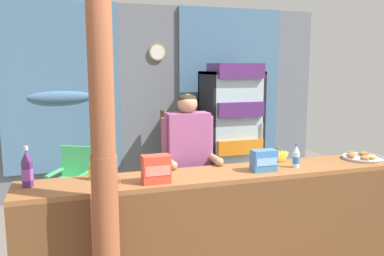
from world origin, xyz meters
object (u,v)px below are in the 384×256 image
(snack_box_biscuit, at_px, (264,161))
(banana_bunch, at_px, (277,157))
(timber_post, at_px, (104,163))
(plastic_lawn_chair, at_px, (73,177))
(stall_counter, at_px, (222,216))
(pastry_tray, at_px, (363,157))
(soda_bottle_grape_soda, at_px, (27,170))
(soda_bottle_water, at_px, (296,157))
(drink_fridge, at_px, (232,124))
(bottle_shelf_rack, at_px, (179,152))
(shopkeeper, at_px, (188,154))
(soda_bottle_lime_soda, at_px, (92,169))
(snack_box_crackers, at_px, (156,169))

(snack_box_biscuit, relative_size, banana_bunch, 0.82)
(timber_post, bearing_deg, plastic_lawn_chair, 94.18)
(snack_box_biscuit, bearing_deg, plastic_lawn_chair, 128.95)
(stall_counter, xyz_separation_m, pastry_tray, (1.56, 0.13, 0.38))
(soda_bottle_grape_soda, xyz_separation_m, soda_bottle_water, (2.29, -0.13, -0.04))
(drink_fridge, xyz_separation_m, bottle_shelf_rack, (-0.71, 0.21, -0.40))
(timber_post, relative_size, pastry_tray, 6.29)
(drink_fridge, distance_m, soda_bottle_water, 2.05)
(bottle_shelf_rack, xyz_separation_m, pastry_tray, (1.28, -2.17, 0.31))
(shopkeeper, relative_size, pastry_tray, 4.00)
(banana_bunch, bearing_deg, soda_bottle_lime_soda, -178.72)
(plastic_lawn_chair, bearing_deg, shopkeeper, -53.00)
(soda_bottle_grape_soda, distance_m, soda_bottle_lime_soda, 0.49)
(soda_bottle_grape_soda, relative_size, banana_bunch, 1.19)
(soda_bottle_lime_soda, distance_m, soda_bottle_water, 1.81)
(plastic_lawn_chair, height_order, soda_bottle_lime_soda, soda_bottle_lime_soda)
(soda_bottle_lime_soda, height_order, snack_box_biscuit, soda_bottle_lime_soda)
(soda_bottle_grape_soda, bearing_deg, bottle_shelf_rack, 49.05)
(plastic_lawn_chair, bearing_deg, pastry_tray, -34.26)
(bottle_shelf_rack, distance_m, soda_bottle_grape_soda, 2.82)
(stall_counter, xyz_separation_m, soda_bottle_grape_soda, (-1.55, 0.18, 0.50))
(shopkeeper, height_order, soda_bottle_lime_soda, shopkeeper)
(timber_post, bearing_deg, snack_box_biscuit, 14.14)
(timber_post, xyz_separation_m, soda_bottle_lime_soda, (-0.04, 0.55, -0.18))
(stall_counter, distance_m, soda_bottle_lime_soda, 1.17)
(soda_bottle_lime_soda, bearing_deg, shopkeeper, 21.14)
(drink_fridge, height_order, shopkeeper, drink_fridge)
(soda_bottle_water, relative_size, banana_bunch, 0.85)
(plastic_lawn_chair, relative_size, banana_bunch, 3.21)
(soda_bottle_grape_soda, bearing_deg, timber_post, -43.72)
(soda_bottle_grape_soda, height_order, snack_box_biscuit, soda_bottle_grape_soda)
(drink_fridge, xyz_separation_m, snack_box_biscuit, (-0.59, -2.05, -0.01))
(plastic_lawn_chair, distance_m, soda_bottle_grape_soda, 1.94)
(soda_bottle_water, height_order, snack_box_biscuit, soda_bottle_water)
(plastic_lawn_chair, bearing_deg, stall_counter, -59.33)
(soda_bottle_lime_soda, bearing_deg, bottle_shelf_rack, 57.00)
(soda_bottle_water, bearing_deg, snack_box_biscuit, -177.03)
(pastry_tray, bearing_deg, timber_post, -170.07)
(timber_post, height_order, snack_box_crackers, timber_post)
(shopkeeper, distance_m, soda_bottle_lime_soda, 1.00)
(drink_fridge, bearing_deg, snack_box_biscuit, -106.15)
(plastic_lawn_chair, relative_size, soda_bottle_water, 3.76)
(drink_fridge, bearing_deg, banana_bunch, -99.92)
(stall_counter, height_order, soda_bottle_water, soda_bottle_water)
(plastic_lawn_chair, xyz_separation_m, soda_bottle_grape_soda, (-0.36, -1.81, 0.58))
(timber_post, distance_m, soda_bottle_water, 1.81)
(snack_box_crackers, bearing_deg, plastic_lawn_chair, 106.62)
(snack_box_biscuit, bearing_deg, shopkeeper, 133.44)
(drink_fridge, relative_size, soda_bottle_water, 8.31)
(bottle_shelf_rack, bearing_deg, banana_bunch, -78.91)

